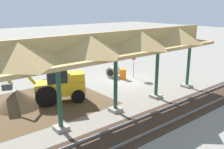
{
  "coord_description": "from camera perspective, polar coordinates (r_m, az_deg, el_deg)",
  "views": [
    {
      "loc": [
        14.09,
        15.49,
        6.3
      ],
      "look_at": [
        3.29,
        2.39,
        1.6
      ],
      "focal_mm": 40.0,
      "sensor_mm": 36.0,
      "label": 1
    }
  ],
  "objects": [
    {
      "name": "dirt_mound",
      "position": [
        17.42,
        -20.52,
        -6.77
      ],
      "size": [
        6.15,
        6.15,
        2.23
      ],
      "primitive_type": "cone",
      "color": "brown",
      "rests_on": "ground"
    },
    {
      "name": "concrete_pipe",
      "position": [
        22.78,
        0.24,
        0.68
      ],
      "size": [
        1.3,
        1.28,
        0.98
      ],
      "color": "#9E9384",
      "rests_on": "ground"
    },
    {
      "name": "dirt_work_zone",
      "position": [
        17.4,
        -16.05,
        -6.38
      ],
      "size": [
        8.54,
        7.0,
        0.01
      ],
      "primitive_type": "cube",
      "color": "brown",
      "rests_on": "ground"
    },
    {
      "name": "rail_tracks",
      "position": [
        17.54,
        18.61,
        -6.33
      ],
      "size": [
        60.0,
        2.58,
        0.15
      ],
      "color": "slate",
      "rests_on": "ground"
    },
    {
      "name": "ground_plane",
      "position": [
        21.87,
        2.66,
        -1.3
      ],
      "size": [
        120.0,
        120.0,
        0.0
      ],
      "primitive_type": "plane",
      "color": "gray"
    },
    {
      "name": "platform_canopy",
      "position": [
        12.38,
        -12.57,
        5.22
      ],
      "size": [
        23.74,
        3.2,
        4.9
      ],
      "color": "#9E998E",
      "rests_on": "ground"
    },
    {
      "name": "traffic_barrel",
      "position": [
        22.11,
        2.51,
        0.1
      ],
      "size": [
        0.56,
        0.56,
        0.9
      ],
      "primitive_type": "cylinder",
      "color": "orange",
      "rests_on": "ground"
    },
    {
      "name": "backhoe",
      "position": [
        17.07,
        -12.31,
        -2.05
      ],
      "size": [
        5.19,
        2.98,
        2.82
      ],
      "color": "yellow",
      "rests_on": "ground"
    },
    {
      "name": "stop_sign",
      "position": [
        22.28,
        5.02,
        3.57
      ],
      "size": [
        0.76,
        0.06,
        2.4
      ],
      "color": "gray",
      "rests_on": "ground"
    }
  ]
}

